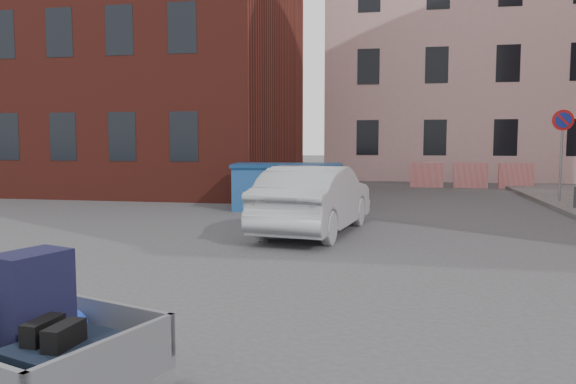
# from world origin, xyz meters

# --- Properties ---
(ground) EXTENTS (120.00, 120.00, 0.00)m
(ground) POSITION_xyz_m (0.00, 0.00, 0.00)
(ground) COLOR #38383A
(ground) RESTS_ON ground
(building_brick) EXTENTS (12.00, 10.00, 14.00)m
(building_brick) POSITION_xyz_m (-9.00, 13.00, 7.00)
(building_brick) COLOR #591E16
(building_brick) RESTS_ON ground
(building_pink) EXTENTS (16.00, 8.00, 14.00)m
(building_pink) POSITION_xyz_m (6.00, 22.00, 7.00)
(building_pink) COLOR #CEA09E
(building_pink) RESTS_ON ground
(far_building) EXTENTS (6.00, 6.00, 8.00)m
(far_building) POSITION_xyz_m (-20.00, 22.00, 4.00)
(far_building) COLOR maroon
(far_building) RESTS_ON ground
(no_parking_sign) EXTENTS (0.60, 0.09, 2.65)m
(no_parking_sign) POSITION_xyz_m (6.00, 9.48, 2.01)
(no_parking_sign) COLOR gray
(no_parking_sign) RESTS_ON sidewalk
(barriers) EXTENTS (4.70, 0.18, 1.00)m
(barriers) POSITION_xyz_m (4.20, 15.00, 0.50)
(barriers) COLOR red
(barriers) RESTS_ON ground
(trailer) EXTENTS (1.87, 1.97, 1.20)m
(trailer) POSITION_xyz_m (-1.11, -4.92, 0.61)
(trailer) COLOR black
(trailer) RESTS_ON ground
(dumpster) EXTENTS (3.16, 1.93, 1.25)m
(dumpster) POSITION_xyz_m (-1.65, 7.08, 0.63)
(dumpster) COLOR #1E4D8F
(dumpster) RESTS_ON ground
(silver_car) EXTENTS (2.07, 4.36, 1.38)m
(silver_car) POSITION_xyz_m (-0.35, 3.32, 0.69)
(silver_car) COLOR #9A9CA0
(silver_car) RESTS_ON ground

